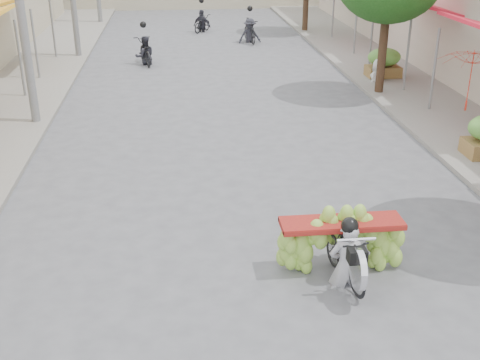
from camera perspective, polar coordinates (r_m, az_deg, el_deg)
name	(u,v)px	position (r m, az deg, el deg)	size (l,w,h in m)	color
sidewalk_left	(5,96)	(21.51, -21.38, 7.42)	(4.00, 60.00, 0.12)	gray
sidewalk_right	(413,84)	(22.39, 16.11, 8.71)	(4.00, 60.00, 0.12)	gray
produce_crate_far	(384,60)	(22.86, 13.49, 10.98)	(1.20, 0.88, 1.16)	brown
banana_motorbike	(344,240)	(9.96, 9.85, -5.64)	(2.20, 1.78, 1.99)	black
market_umbrella	(476,49)	(16.68, 21.44, 11.45)	(1.89, 1.89, 1.63)	red
pedestrian	(379,59)	(22.17, 13.07, 11.09)	(0.88, 0.80, 1.54)	silver
bg_motorbike_a	(144,46)	(25.03, -9.05, 12.41)	(1.06, 1.91, 1.95)	black
bg_motorbike_b	(250,25)	(29.20, 0.94, 14.48)	(1.13, 1.97, 1.95)	black
bg_motorbike_c	(202,16)	(32.12, -3.65, 15.27)	(1.25, 1.59, 1.95)	black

